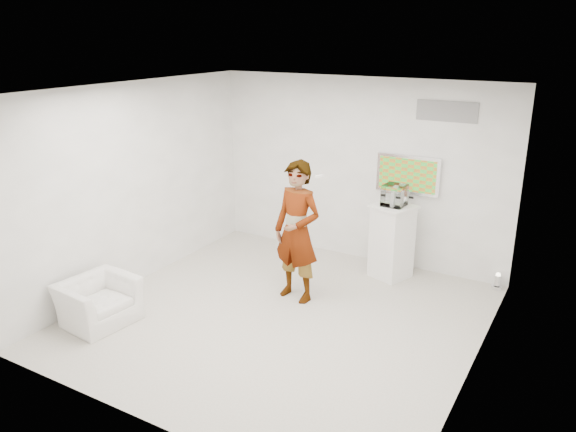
% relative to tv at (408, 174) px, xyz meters
% --- Properties ---
extents(room, '(5.01, 5.01, 3.00)m').
position_rel_tv_xyz_m(room, '(-0.85, -2.45, -0.05)').
color(room, beige).
rests_on(room, ground).
extents(tv, '(1.00, 0.08, 0.60)m').
position_rel_tv_xyz_m(tv, '(0.00, 0.00, 0.00)').
color(tv, silver).
rests_on(tv, room).
extents(logo_decal, '(0.90, 0.02, 0.30)m').
position_rel_tv_xyz_m(logo_decal, '(0.50, 0.04, 1.00)').
color(logo_decal, gray).
rests_on(logo_decal, room).
extents(person, '(0.80, 0.58, 2.01)m').
position_rel_tv_xyz_m(person, '(-0.95, -1.83, -0.54)').
color(person, silver).
rests_on(person, room).
extents(armchair, '(0.89, 0.99, 0.59)m').
position_rel_tv_xyz_m(armchair, '(-2.86, -3.76, -1.25)').
color(armchair, silver).
rests_on(armchair, room).
extents(pedestal, '(0.72, 0.72, 1.16)m').
position_rel_tv_xyz_m(pedestal, '(-0.04, -0.45, -0.97)').
color(pedestal, white).
rests_on(pedestal, room).
extents(floor_uplight, '(0.19, 0.19, 0.25)m').
position_rel_tv_xyz_m(floor_uplight, '(1.51, -0.09, -1.43)').
color(floor_uplight, silver).
rests_on(floor_uplight, room).
extents(vitrine, '(0.34, 0.34, 0.32)m').
position_rel_tv_xyz_m(vitrine, '(-0.04, -0.45, -0.23)').
color(vitrine, white).
rests_on(vitrine, pedestal).
extents(console, '(0.06, 0.17, 0.23)m').
position_rel_tv_xyz_m(console, '(-0.04, -0.45, -0.28)').
color(console, white).
rests_on(console, pedestal).
extents(wii_remote, '(0.07, 0.13, 0.03)m').
position_rel_tv_xyz_m(wii_remote, '(-0.68, -1.72, 0.26)').
color(wii_remote, white).
rests_on(wii_remote, person).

